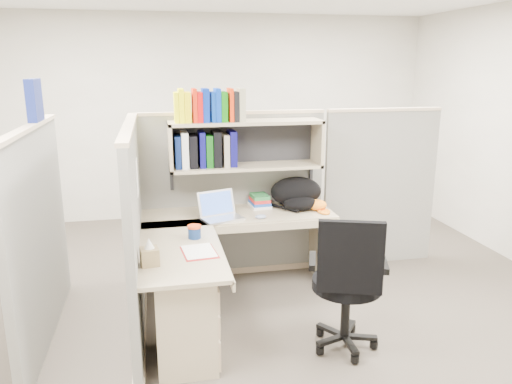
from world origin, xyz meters
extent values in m
plane|color=#3B352E|center=(0.00, 0.00, 0.00)|extent=(6.00, 6.00, 0.00)
plane|color=#AFAA9E|center=(0.00, 3.00, 1.35)|extent=(6.00, 0.00, 6.00)
cube|color=slate|center=(0.00, 0.90, 0.80)|extent=(1.80, 0.06, 1.60)
cube|color=tan|center=(0.00, 0.90, 1.61)|extent=(1.80, 0.08, 0.03)
cube|color=slate|center=(-0.90, 0.00, 0.80)|extent=(0.06, 1.80, 1.60)
cube|color=tan|center=(-0.90, 0.00, 1.61)|extent=(0.08, 1.80, 0.03)
cube|color=slate|center=(-1.60, 0.00, 0.80)|extent=(0.06, 1.80, 1.60)
cube|color=slate|center=(1.55, 0.90, 0.80)|extent=(1.20, 0.06, 1.60)
cube|color=navy|center=(-1.60, 0.35, 1.79)|extent=(0.07, 0.27, 0.32)
cube|color=white|center=(-0.87, 0.15, 1.20)|extent=(0.00, 0.21, 0.28)
cube|color=tan|center=(0.10, 0.70, 1.55)|extent=(1.40, 0.34, 0.03)
cube|color=tan|center=(0.10, 0.70, 1.14)|extent=(1.40, 0.34, 0.03)
cube|color=tan|center=(-0.58, 0.70, 1.34)|extent=(0.03, 0.34, 0.44)
cube|color=tan|center=(0.78, 0.70, 1.34)|extent=(0.03, 0.34, 0.44)
cube|color=black|center=(0.10, 0.86, 1.34)|extent=(1.38, 0.01, 0.41)
cube|color=#F0F605|center=(-0.52, 0.68, 1.69)|extent=(0.03, 0.20, 0.26)
cube|color=#FFFE05|center=(-0.48, 0.68, 1.71)|extent=(0.05, 0.20, 0.29)
cube|color=#F4E605|center=(-0.42, 0.68, 1.69)|extent=(0.06, 0.20, 0.26)
cube|color=red|center=(-0.36, 0.68, 1.71)|extent=(0.04, 0.20, 0.29)
cube|color=#B90708|center=(-0.32, 0.68, 1.69)|extent=(0.05, 0.20, 0.26)
cube|color=navy|center=(-0.27, 0.68, 1.71)|extent=(0.06, 0.20, 0.29)
cube|color=navy|center=(-0.20, 0.68, 1.69)|extent=(0.04, 0.20, 0.26)
cube|color=#052DA3|center=(-0.16, 0.68, 1.71)|extent=(0.04, 0.20, 0.29)
cube|color=#0C6207|center=(-0.11, 0.68, 1.69)|extent=(0.06, 0.20, 0.26)
cube|color=red|center=(-0.04, 0.68, 1.71)|extent=(0.04, 0.20, 0.29)
cube|color=black|center=(0.00, 0.68, 1.69)|extent=(0.05, 0.20, 0.26)
cube|color=#9D9978|center=(0.05, 0.68, 1.71)|extent=(0.06, 0.20, 0.29)
cube|color=#071648|center=(-0.52, 0.72, 1.30)|extent=(0.05, 0.24, 0.29)
cube|color=silver|center=(-0.46, 0.72, 1.31)|extent=(0.06, 0.24, 0.32)
cube|color=black|center=(-0.39, 0.72, 1.30)|extent=(0.07, 0.24, 0.29)
cube|color=#08074C|center=(-0.30, 0.72, 1.31)|extent=(0.05, 0.24, 0.32)
cube|color=#09430B|center=(-0.24, 0.72, 1.30)|extent=(0.06, 0.24, 0.29)
cube|color=black|center=(-0.17, 0.72, 1.31)|extent=(0.07, 0.24, 0.32)
cube|color=gray|center=(-0.09, 0.72, 1.30)|extent=(0.05, 0.24, 0.29)
cube|color=#09074D|center=(-0.03, 0.72, 1.31)|extent=(0.06, 0.24, 0.32)
cube|color=tan|center=(0.00, 0.57, 0.71)|extent=(1.74, 0.60, 0.03)
cube|color=tan|center=(-0.57, -0.20, 0.71)|extent=(0.60, 1.34, 0.03)
cube|color=tan|center=(0.00, 0.27, 0.68)|extent=(1.74, 0.02, 0.07)
cube|color=tan|center=(-0.27, -0.20, 0.68)|extent=(0.02, 1.34, 0.07)
cube|color=tan|center=(-0.57, -0.55, 0.34)|extent=(0.40, 0.55, 0.68)
cube|color=tan|center=(-0.36, -0.55, 0.54)|extent=(0.02, 0.50, 0.16)
cube|color=tan|center=(-0.36, -0.55, 0.36)|extent=(0.02, 0.50, 0.16)
cube|color=tan|center=(-0.36, -0.55, 0.14)|extent=(0.02, 0.50, 0.22)
cube|color=#B2B2B7|center=(-0.35, -0.55, 0.54)|extent=(0.01, 0.12, 0.01)
cube|color=tan|center=(0.80, 0.60, 0.35)|extent=(0.03, 0.55, 0.70)
cylinder|color=navy|center=(-0.45, -0.03, 0.78)|extent=(0.10, 0.10, 0.09)
cylinder|color=#EE3F16|center=(-0.45, -0.03, 0.83)|extent=(0.11, 0.11, 0.02)
ellipsoid|color=#7C8BAF|center=(0.17, 0.36, 0.75)|extent=(0.11, 0.08, 0.04)
cylinder|color=silver|center=(-0.06, 0.71, 0.78)|extent=(0.09, 0.09, 0.11)
cylinder|color=black|center=(0.59, -0.63, 0.52)|extent=(0.50, 0.50, 0.08)
cube|color=black|center=(0.52, -0.85, 0.81)|extent=(0.43, 0.19, 0.50)
cylinder|color=black|center=(0.59, -0.63, 0.31)|extent=(0.07, 0.07, 0.44)
cylinder|color=black|center=(0.59, -0.63, 0.05)|extent=(0.48, 0.48, 0.11)
cube|color=black|center=(0.35, -0.55, 0.68)|extent=(0.13, 0.28, 0.04)
cube|color=black|center=(0.83, -0.71, 0.68)|extent=(0.13, 0.28, 0.04)
camera|label=1|loc=(-0.72, -3.75, 2.06)|focal=35.00mm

